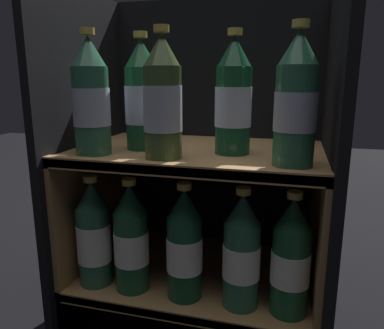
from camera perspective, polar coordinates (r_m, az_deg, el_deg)
fridge_back_wall at (r=1.10m, az=3.62°, el=1.81°), size 0.62×0.02×0.85m
fridge_side_left at (r=1.02m, az=-15.54°, el=0.43°), size 0.02×0.43×0.85m
fridge_side_right at (r=0.88m, az=20.14°, el=-1.83°), size 0.02×0.43×0.85m
shelf_lower at (r=1.01m, az=0.74°, el=-17.32°), size 0.58×0.39×0.16m
shelf_upper at (r=0.92m, az=0.84°, el=-5.35°), size 0.58×0.39×0.48m
bottle_upper_front_0 at (r=0.85m, az=-15.12°, el=9.53°), size 0.08×0.08×0.27m
bottle_upper_front_1 at (r=0.78m, az=-4.50°, el=9.61°), size 0.08×0.08×0.27m
bottle_upper_front_2 at (r=0.73m, az=15.55°, el=9.04°), size 0.08×0.08×0.27m
bottle_upper_back_0 at (r=0.89m, az=-7.60°, el=10.00°), size 0.08×0.08×0.27m
bottle_upper_back_1 at (r=0.83m, az=6.32°, el=9.82°), size 0.08×0.08×0.27m
bottle_lower_front_0 at (r=0.93m, az=-14.73°, el=-10.51°), size 0.08×0.08×0.27m
bottle_lower_front_1 at (r=0.89m, az=-9.24°, el=-11.34°), size 0.08×0.08×0.27m
bottle_lower_front_2 at (r=0.84m, az=-0.95°, el=-12.46°), size 0.08×0.08×0.27m
bottle_lower_front_3 at (r=0.82m, az=7.55°, el=-13.32°), size 0.08×0.08×0.27m
bottle_lower_front_4 at (r=0.82m, az=14.81°, el=-13.83°), size 0.08×0.08×0.27m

